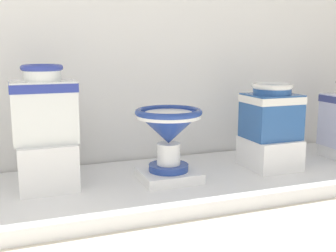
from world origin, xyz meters
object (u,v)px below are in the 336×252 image
Objects in this scene: plinth_block_tall_cobalt at (47,165)px; plinth_block_leftmost at (169,175)px; antique_toilet_tall_cobalt at (44,104)px; antique_toilet_leftmost at (169,128)px; plinth_block_rightmost at (269,153)px; antique_toilet_rightmost at (271,110)px.

plinth_block_tall_cobalt reaches higher than plinth_block_leftmost.
antique_toilet_leftmost is (0.73, -0.13, -0.17)m from antique_toilet_tall_cobalt.
antique_toilet_leftmost reaches higher than plinth_block_rightmost.
plinth_block_leftmost is 0.31m from antique_toilet_leftmost.
antique_toilet_leftmost is at bearing -178.59° from plinth_block_rightmost.
antique_toilet_tall_cobalt is 1.20× the size of antique_toilet_rightmost.
plinth_block_rightmost is at bearing -4.16° from plinth_block_tall_cobalt.
plinth_block_rightmost is 0.30m from antique_toilet_rightmost.
plinth_block_leftmost is 0.86× the size of antique_toilet_leftmost.
antique_toilet_tall_cobalt is 1.26× the size of plinth_block_leftmost.
antique_toilet_leftmost is (-0.00, 0.00, 0.31)m from plinth_block_leftmost.
antique_toilet_leftmost is (0.73, -0.13, 0.20)m from plinth_block_tall_cobalt.
antique_toilet_rightmost is at bearing -4.16° from plinth_block_tall_cobalt.
antique_toilet_rightmost is (0.76, 0.02, 0.38)m from plinth_block_leftmost.
plinth_block_leftmost is at bearing -9.89° from plinth_block_tall_cobalt.
antique_toilet_tall_cobalt is 1.55m from plinth_block_rightmost.
antique_toilet_tall_cobalt is 0.76m from antique_toilet_leftmost.
antique_toilet_tall_cobalt reaches higher than plinth_block_leftmost.
plinth_block_rightmost is (0.76, 0.02, 0.07)m from plinth_block_leftmost.
antique_toilet_tall_cobalt is at bearing 175.84° from antique_toilet_rightmost.
plinth_block_rightmost is (1.49, -0.11, -0.03)m from plinth_block_tall_cobalt.
plinth_block_tall_cobalt is 0.75m from plinth_block_leftmost.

